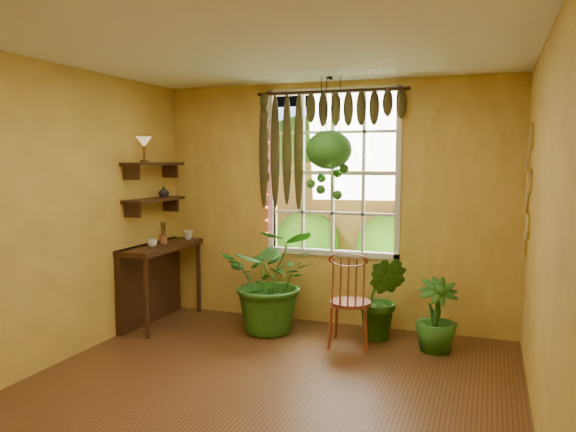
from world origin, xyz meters
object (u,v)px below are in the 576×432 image
windsor_chair (350,315)px  potted_plant_mid (382,298)px  potted_plant_left (273,279)px  counter_ledge (154,274)px  hanging_basket (329,153)px

windsor_chair → potted_plant_mid: 0.42m
potted_plant_left → counter_ledge: bearing=-175.7°
counter_ledge → potted_plant_mid: bearing=5.5°
potted_plant_mid → potted_plant_left: bearing=-173.0°
windsor_chair → potted_plant_mid: size_ratio=1.27×
potted_plant_left → hanging_basket: size_ratio=0.89×
windsor_chair → hanging_basket: bearing=127.2°
potted_plant_mid → windsor_chair: bearing=-129.3°
hanging_basket → potted_plant_left: bearing=-160.5°
potted_plant_left → potted_plant_mid: bearing=7.0°
hanging_basket → counter_ledge: bearing=-171.3°
counter_ledge → potted_plant_left: bearing=4.3°
potted_plant_mid → hanging_basket: bearing=174.6°
counter_ledge → potted_plant_mid: counter_ledge is taller
potted_plant_left → potted_plant_mid: potted_plant_left is taller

